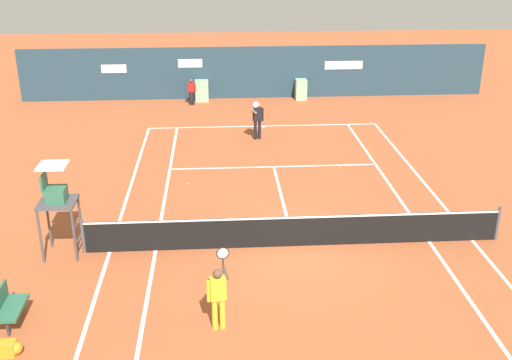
{
  "coord_description": "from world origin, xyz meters",
  "views": [
    {
      "loc": [
        -2.15,
        -15.57,
        8.52
      ],
      "look_at": [
        -0.9,
        3.16,
        0.8
      ],
      "focal_mm": 42.88,
      "sensor_mm": 36.0,
      "label": 1
    }
  ],
  "objects_px": {
    "tennis_ball_mid_court": "(340,168)",
    "ball_kid_left_post": "(191,90)",
    "tennis_ball_by_sideline": "(187,184)",
    "player_on_baseline": "(257,117)",
    "player_bench": "(7,305)",
    "player_near_side": "(218,293)",
    "umpire_chair": "(56,198)"
  },
  "relations": [
    {
      "from": "player_bench",
      "to": "tennis_ball_by_sideline",
      "type": "bearing_deg",
      "value": 154.95
    },
    {
      "from": "tennis_ball_mid_court",
      "to": "ball_kid_left_post",
      "type": "bearing_deg",
      "value": 121.66
    },
    {
      "from": "player_on_baseline",
      "to": "tennis_ball_mid_court",
      "type": "height_order",
      "value": "player_on_baseline"
    },
    {
      "from": "umpire_chair",
      "to": "tennis_ball_by_sideline",
      "type": "height_order",
      "value": "umpire_chair"
    },
    {
      "from": "player_on_baseline",
      "to": "ball_kid_left_post",
      "type": "relative_size",
      "value": 1.36
    },
    {
      "from": "tennis_ball_mid_court",
      "to": "tennis_ball_by_sideline",
      "type": "height_order",
      "value": "same"
    },
    {
      "from": "umpire_chair",
      "to": "tennis_ball_mid_court",
      "type": "distance_m",
      "value": 11.05
    },
    {
      "from": "player_bench",
      "to": "player_on_baseline",
      "type": "bearing_deg",
      "value": 153.02
    },
    {
      "from": "tennis_ball_by_sideline",
      "to": "ball_kid_left_post",
      "type": "bearing_deg",
      "value": 90.84
    },
    {
      "from": "player_bench",
      "to": "tennis_ball_by_sideline",
      "type": "xyz_separation_m",
      "value": [
        3.81,
        8.14,
        -0.47
      ]
    },
    {
      "from": "player_near_side",
      "to": "ball_kid_left_post",
      "type": "distance_m",
      "value": 19.47
    },
    {
      "from": "player_bench",
      "to": "ball_kid_left_post",
      "type": "height_order",
      "value": "ball_kid_left_post"
    },
    {
      "from": "tennis_ball_by_sideline",
      "to": "player_on_baseline",
      "type": "bearing_deg",
      "value": 60.0
    },
    {
      "from": "player_bench",
      "to": "tennis_ball_by_sideline",
      "type": "relative_size",
      "value": 16.27
    },
    {
      "from": "ball_kid_left_post",
      "to": "tennis_ball_by_sideline",
      "type": "xyz_separation_m",
      "value": [
        0.16,
        -10.82,
        -0.76
      ]
    },
    {
      "from": "player_on_baseline",
      "to": "player_near_side",
      "type": "relative_size",
      "value": 1.04
    },
    {
      "from": "ball_kid_left_post",
      "to": "tennis_ball_by_sideline",
      "type": "distance_m",
      "value": 10.85
    },
    {
      "from": "player_bench",
      "to": "ball_kid_left_post",
      "type": "bearing_deg",
      "value": 169.11
    },
    {
      "from": "player_bench",
      "to": "umpire_chair",
      "type": "bearing_deg",
      "value": 171.34
    },
    {
      "from": "player_on_baseline",
      "to": "player_near_side",
      "type": "distance_m",
      "value": 13.71
    },
    {
      "from": "umpire_chair",
      "to": "player_bench",
      "type": "xyz_separation_m",
      "value": [
        -0.5,
        -3.28,
        -1.24
      ]
    },
    {
      "from": "player_near_side",
      "to": "player_bench",
      "type": "bearing_deg",
      "value": 165.26
    },
    {
      "from": "player_bench",
      "to": "player_on_baseline",
      "type": "distance_m",
      "value": 14.73
    },
    {
      "from": "player_on_baseline",
      "to": "tennis_ball_by_sideline",
      "type": "height_order",
      "value": "player_on_baseline"
    },
    {
      "from": "ball_kid_left_post",
      "to": "tennis_ball_mid_court",
      "type": "bearing_deg",
      "value": 133.06
    },
    {
      "from": "umpire_chair",
      "to": "tennis_ball_mid_court",
      "type": "relative_size",
      "value": 39.76
    },
    {
      "from": "player_near_side",
      "to": "tennis_ball_by_sideline",
      "type": "relative_size",
      "value": 26.49
    },
    {
      "from": "tennis_ball_mid_court",
      "to": "player_on_baseline",
      "type": "bearing_deg",
      "value": 127.49
    },
    {
      "from": "umpire_chair",
      "to": "player_bench",
      "type": "bearing_deg",
      "value": -8.66
    },
    {
      "from": "player_on_baseline",
      "to": "tennis_ball_by_sideline",
      "type": "relative_size",
      "value": 27.67
    },
    {
      "from": "ball_kid_left_post",
      "to": "tennis_ball_by_sideline",
      "type": "height_order",
      "value": "ball_kid_left_post"
    },
    {
      "from": "player_near_side",
      "to": "ball_kid_left_post",
      "type": "xyz_separation_m",
      "value": [
        -1.21,
        19.43,
        -0.13
      ]
    }
  ]
}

